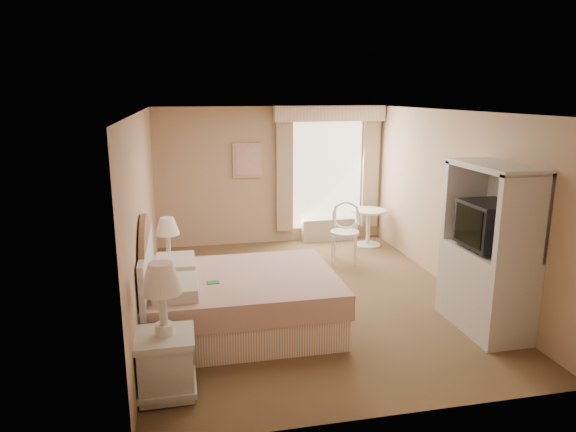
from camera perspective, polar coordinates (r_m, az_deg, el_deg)
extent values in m
cube|color=brown|center=(7.14, 2.19, -8.93)|extent=(4.20, 5.50, 0.01)
cube|color=silver|center=(6.61, 2.39, 11.54)|extent=(4.20, 5.50, 0.01)
cube|color=tan|center=(9.41, -1.82, 4.47)|extent=(4.20, 0.01, 2.50)
cube|color=tan|center=(4.26, 11.43, -7.02)|extent=(4.20, 0.01, 2.50)
cube|color=tan|center=(6.59, -15.72, 0.05)|extent=(0.01, 5.50, 2.50)
cube|color=tan|center=(7.55, 17.93, 1.58)|extent=(0.01, 5.50, 2.50)
cube|color=white|center=(9.62, 4.40, 4.63)|extent=(1.30, 0.02, 2.00)
cube|color=tan|center=(9.37, -0.41, 4.44)|extent=(0.30, 0.08, 2.05)
cube|color=tan|center=(9.84, 9.14, 4.70)|extent=(0.30, 0.08, 2.05)
cube|color=tan|center=(9.43, 4.68, 11.29)|extent=(2.05, 0.20, 0.28)
cube|color=beige|center=(9.75, 4.44, -1.50)|extent=(1.00, 0.22, 0.42)
cube|color=tan|center=(9.27, -4.56, 6.17)|extent=(0.52, 0.03, 0.62)
cube|color=beige|center=(9.25, -4.54, 6.16)|extent=(0.42, 0.02, 0.52)
cube|color=tan|center=(6.20, -5.16, -10.74)|extent=(2.15, 1.64, 0.37)
cube|color=beige|center=(6.07, -5.22, -7.92)|extent=(2.21, 1.70, 0.29)
cube|color=beige|center=(5.61, -12.41, -7.82)|extent=(0.46, 0.63, 0.14)
cube|color=beige|center=(6.34, -12.39, -5.29)|extent=(0.46, 0.63, 0.14)
cube|color=#268E47|center=(5.85, -8.34, -7.30)|extent=(0.14, 0.10, 0.01)
cube|color=silver|center=(6.04, -15.27, -7.98)|extent=(0.06, 1.74, 1.13)
cylinder|color=#A77059|center=(6.00, -15.33, -7.07)|extent=(0.05, 1.54, 1.54)
cube|color=silver|center=(5.02, -13.34, -16.01)|extent=(0.48, 0.48, 0.52)
cube|color=silver|center=(4.88, -13.53, -13.02)|extent=(0.52, 0.52, 0.06)
cube|color=silver|center=(5.11, -13.22, -17.75)|extent=(0.52, 0.52, 0.05)
cylinder|color=silver|center=(4.85, -13.58, -12.13)|extent=(0.17, 0.17, 0.10)
cylinder|color=silver|center=(4.76, -13.72, -9.86)|extent=(0.07, 0.07, 0.42)
cone|color=white|center=(4.66, -13.91, -6.67)|extent=(0.38, 0.38, 0.27)
cube|color=silver|center=(7.29, -12.96, -6.77)|extent=(0.41, 0.41, 0.45)
cube|color=silver|center=(7.21, -13.06, -4.89)|extent=(0.45, 0.45, 0.05)
cube|color=silver|center=(7.34, -12.89, -7.88)|extent=(0.45, 0.45, 0.04)
cylinder|color=silver|center=(7.19, -13.09, -4.34)|extent=(0.14, 0.14, 0.09)
cylinder|color=silver|center=(7.14, -13.17, -2.97)|extent=(0.06, 0.06, 0.36)
cone|color=white|center=(7.07, -13.27, -1.09)|extent=(0.32, 0.32, 0.23)
cylinder|color=silver|center=(9.55, 8.82, -3.16)|extent=(0.47, 0.47, 0.03)
cylinder|color=silver|center=(9.47, 8.89, -1.29)|extent=(0.07, 0.07, 0.64)
cylinder|color=silver|center=(9.39, 8.96, 0.59)|extent=(0.64, 0.64, 0.04)
cylinder|color=silver|center=(8.41, 4.94, -3.75)|extent=(0.03, 0.03, 0.48)
cylinder|color=silver|center=(8.38, 7.41, -3.88)|extent=(0.03, 0.03, 0.48)
cylinder|color=silver|center=(8.75, 5.20, -3.06)|extent=(0.03, 0.03, 0.48)
cylinder|color=silver|center=(8.72, 7.57, -3.18)|extent=(0.03, 0.03, 0.48)
cylinder|color=silver|center=(8.49, 6.33, -1.84)|extent=(0.61, 0.61, 0.04)
torus|color=silver|center=(8.57, 6.46, 0.06)|extent=(0.47, 0.28, 0.46)
cylinder|color=silver|center=(8.63, 5.27, -0.18)|extent=(0.03, 0.03, 0.43)
cylinder|color=silver|center=(8.61, 7.67, -0.29)|extent=(0.03, 0.03, 0.43)
cube|color=silver|center=(6.51, 21.01, -7.58)|extent=(0.59, 1.18, 0.97)
cube|color=silver|center=(5.81, 24.69, -0.43)|extent=(0.59, 0.09, 0.97)
cube|color=silver|center=(6.70, 19.20, 1.76)|extent=(0.59, 0.09, 0.97)
cube|color=silver|center=(6.16, 22.14, 5.13)|extent=(0.59, 1.18, 0.06)
cube|color=silver|center=(6.40, 23.80, 0.84)|extent=(0.04, 1.18, 0.97)
cube|color=black|center=(6.27, 21.44, -0.89)|extent=(0.52, 0.64, 0.52)
cube|color=black|center=(6.14, 19.43, -1.03)|extent=(0.02, 0.54, 0.43)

